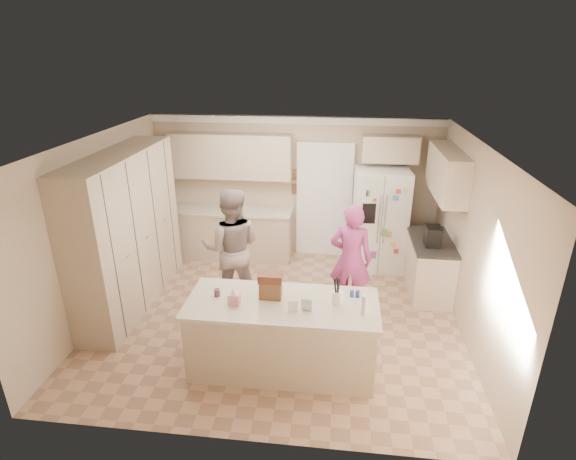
# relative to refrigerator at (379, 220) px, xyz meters

# --- Properties ---
(floor) EXTENTS (5.20, 4.60, 0.02)m
(floor) POSITION_rel_refrigerator_xyz_m (-1.54, -1.83, -0.91)
(floor) COLOR tan
(floor) RESTS_ON ground
(ceiling) EXTENTS (5.20, 4.60, 0.02)m
(ceiling) POSITION_rel_refrigerator_xyz_m (-1.54, -1.83, 1.71)
(ceiling) COLOR white
(ceiling) RESTS_ON wall_back
(wall_back) EXTENTS (5.20, 0.02, 2.60)m
(wall_back) POSITION_rel_refrigerator_xyz_m (-1.54, 0.48, 0.40)
(wall_back) COLOR #C6B094
(wall_back) RESTS_ON ground
(wall_front) EXTENTS (5.20, 0.02, 2.60)m
(wall_front) POSITION_rel_refrigerator_xyz_m (-1.54, -4.14, 0.40)
(wall_front) COLOR #C6B094
(wall_front) RESTS_ON ground
(wall_left) EXTENTS (0.02, 4.60, 2.60)m
(wall_left) POSITION_rel_refrigerator_xyz_m (-4.15, -1.83, 0.40)
(wall_left) COLOR #C6B094
(wall_left) RESTS_ON ground
(wall_right) EXTENTS (0.02, 4.60, 2.60)m
(wall_right) POSITION_rel_refrigerator_xyz_m (1.07, -1.83, 0.40)
(wall_right) COLOR #C6B094
(wall_right) RESTS_ON ground
(crown_back) EXTENTS (5.20, 0.08, 0.12)m
(crown_back) POSITION_rel_refrigerator_xyz_m (-1.54, 0.43, 1.63)
(crown_back) COLOR white
(crown_back) RESTS_ON wall_back
(pantry_bank) EXTENTS (0.60, 2.60, 2.35)m
(pantry_bank) POSITION_rel_refrigerator_xyz_m (-3.84, -1.63, 0.28)
(pantry_bank) COLOR #C5B19A
(pantry_bank) RESTS_ON floor
(back_base_cab) EXTENTS (2.20, 0.60, 0.88)m
(back_base_cab) POSITION_rel_refrigerator_xyz_m (-2.69, 0.17, -0.46)
(back_base_cab) COLOR #C5B19A
(back_base_cab) RESTS_ON floor
(back_countertop) EXTENTS (2.24, 0.63, 0.04)m
(back_countertop) POSITION_rel_refrigerator_xyz_m (-2.69, 0.16, 0.00)
(back_countertop) COLOR beige
(back_countertop) RESTS_ON back_base_cab
(back_upper_cab) EXTENTS (2.20, 0.35, 0.80)m
(back_upper_cab) POSITION_rel_refrigerator_xyz_m (-2.69, 0.29, 1.00)
(back_upper_cab) COLOR #C5B19A
(back_upper_cab) RESTS_ON wall_back
(doorway_opening) EXTENTS (0.90, 0.06, 2.10)m
(doorway_opening) POSITION_rel_refrigerator_xyz_m (-0.99, 0.45, 0.15)
(doorway_opening) COLOR black
(doorway_opening) RESTS_ON floor
(doorway_casing) EXTENTS (1.02, 0.03, 2.22)m
(doorway_casing) POSITION_rel_refrigerator_xyz_m (-0.99, 0.41, 0.15)
(doorway_casing) COLOR white
(doorway_casing) RESTS_ON floor
(wall_frame_upper) EXTENTS (0.15, 0.02, 0.20)m
(wall_frame_upper) POSITION_rel_refrigerator_xyz_m (-1.52, 0.44, 0.65)
(wall_frame_upper) COLOR brown
(wall_frame_upper) RESTS_ON wall_back
(wall_frame_lower) EXTENTS (0.15, 0.02, 0.20)m
(wall_frame_lower) POSITION_rel_refrigerator_xyz_m (-1.52, 0.44, 0.38)
(wall_frame_lower) COLOR brown
(wall_frame_lower) RESTS_ON wall_back
(refrigerator) EXTENTS (0.94, 0.76, 1.80)m
(refrigerator) POSITION_rel_refrigerator_xyz_m (0.00, 0.00, 0.00)
(refrigerator) COLOR white
(refrigerator) RESTS_ON floor
(fridge_seam) EXTENTS (0.02, 0.02, 1.78)m
(fridge_seam) POSITION_rel_refrigerator_xyz_m (0.00, -0.35, 0.00)
(fridge_seam) COLOR gray
(fridge_seam) RESTS_ON refrigerator
(fridge_dispenser) EXTENTS (0.22, 0.03, 0.35)m
(fridge_dispenser) POSITION_rel_refrigerator_xyz_m (-0.22, -0.37, 0.25)
(fridge_dispenser) COLOR black
(fridge_dispenser) RESTS_ON refrigerator
(fridge_handle_l) EXTENTS (0.02, 0.02, 0.85)m
(fridge_handle_l) POSITION_rel_refrigerator_xyz_m (-0.05, -0.37, 0.15)
(fridge_handle_l) COLOR silver
(fridge_handle_l) RESTS_ON refrigerator
(fridge_handle_r) EXTENTS (0.02, 0.02, 0.85)m
(fridge_handle_r) POSITION_rel_refrigerator_xyz_m (0.05, -0.37, 0.15)
(fridge_handle_r) COLOR silver
(fridge_handle_r) RESTS_ON refrigerator
(over_fridge_cab) EXTENTS (0.95, 0.35, 0.45)m
(over_fridge_cab) POSITION_rel_refrigerator_xyz_m (0.11, 0.29, 1.20)
(over_fridge_cab) COLOR #C5B19A
(over_fridge_cab) RESTS_ON wall_back
(right_base_cab) EXTENTS (0.60, 1.20, 0.88)m
(right_base_cab) POSITION_rel_refrigerator_xyz_m (0.76, -0.83, -0.46)
(right_base_cab) COLOR #C5B19A
(right_base_cab) RESTS_ON floor
(right_countertop) EXTENTS (0.63, 1.24, 0.04)m
(right_countertop) POSITION_rel_refrigerator_xyz_m (0.75, -0.83, 0.00)
(right_countertop) COLOR #2D2B28
(right_countertop) RESTS_ON right_base_cab
(right_upper_cab) EXTENTS (0.35, 1.50, 0.70)m
(right_upper_cab) POSITION_rel_refrigerator_xyz_m (0.88, -0.63, 1.05)
(right_upper_cab) COLOR #C5B19A
(right_upper_cab) RESTS_ON wall_right
(coffee_maker) EXTENTS (0.22, 0.28, 0.30)m
(coffee_maker) POSITION_rel_refrigerator_xyz_m (0.71, -1.03, 0.17)
(coffee_maker) COLOR black
(coffee_maker) RESTS_ON right_countertop
(island_base) EXTENTS (2.20, 0.90, 0.88)m
(island_base) POSITION_rel_refrigerator_xyz_m (-1.34, -2.93, -0.46)
(island_base) COLOR #C5B19A
(island_base) RESTS_ON floor
(island_top) EXTENTS (2.28, 0.96, 0.05)m
(island_top) POSITION_rel_refrigerator_xyz_m (-1.34, -2.93, 0.00)
(island_top) COLOR beige
(island_top) RESTS_ON island_base
(utensil_crock) EXTENTS (0.13, 0.13, 0.15)m
(utensil_crock) POSITION_rel_refrigerator_xyz_m (-0.69, -2.88, 0.10)
(utensil_crock) COLOR white
(utensil_crock) RESTS_ON island_top
(tissue_box) EXTENTS (0.13, 0.13, 0.14)m
(tissue_box) POSITION_rel_refrigerator_xyz_m (-1.89, -3.03, 0.10)
(tissue_box) COLOR pink
(tissue_box) RESTS_ON island_top
(tissue_plume) EXTENTS (0.08, 0.08, 0.08)m
(tissue_plume) POSITION_rel_refrigerator_xyz_m (-1.89, -3.03, 0.20)
(tissue_plume) COLOR white
(tissue_plume) RESTS_ON tissue_box
(dollhouse_body) EXTENTS (0.26, 0.18, 0.22)m
(dollhouse_body) POSITION_rel_refrigerator_xyz_m (-1.49, -2.83, 0.14)
(dollhouse_body) COLOR brown
(dollhouse_body) RESTS_ON island_top
(dollhouse_roof) EXTENTS (0.28, 0.20, 0.10)m
(dollhouse_roof) POSITION_rel_refrigerator_xyz_m (-1.49, -2.83, 0.30)
(dollhouse_roof) COLOR #592D1E
(dollhouse_roof) RESTS_ON dollhouse_body
(jam_jar) EXTENTS (0.07, 0.07, 0.09)m
(jam_jar) POSITION_rel_refrigerator_xyz_m (-2.14, -2.88, 0.07)
(jam_jar) COLOR #59263F
(jam_jar) RESTS_ON island_top
(greeting_card_a) EXTENTS (0.12, 0.06, 0.16)m
(greeting_card_a) POSITION_rel_refrigerator_xyz_m (-1.19, -3.13, 0.11)
(greeting_card_a) COLOR white
(greeting_card_a) RESTS_ON island_top
(greeting_card_b) EXTENTS (0.12, 0.05, 0.16)m
(greeting_card_b) POSITION_rel_refrigerator_xyz_m (-1.04, -3.08, 0.11)
(greeting_card_b) COLOR silver
(greeting_card_b) RESTS_ON island_top
(water_bottle) EXTENTS (0.07, 0.07, 0.24)m
(water_bottle) POSITION_rel_refrigerator_xyz_m (-0.39, -3.08, 0.14)
(water_bottle) COLOR silver
(water_bottle) RESTS_ON island_top
(shaker_salt) EXTENTS (0.05, 0.05, 0.09)m
(shaker_salt) POSITION_rel_refrigerator_xyz_m (-0.52, -2.71, 0.07)
(shaker_salt) COLOR #343E9D
(shaker_salt) RESTS_ON island_top
(shaker_pepper) EXTENTS (0.05, 0.05, 0.09)m
(shaker_pepper) POSITION_rel_refrigerator_xyz_m (-0.45, -2.71, 0.07)
(shaker_pepper) COLOR #343E9D
(shaker_pepper) RESTS_ON island_top
(teen_boy) EXTENTS (0.98, 0.80, 1.86)m
(teen_boy) POSITION_rel_refrigerator_xyz_m (-2.29, -1.52, 0.03)
(teen_boy) COLOR gray
(teen_boy) RESTS_ON floor
(teen_girl) EXTENTS (0.66, 0.46, 1.70)m
(teen_girl) POSITION_rel_refrigerator_xyz_m (-0.52, -1.54, -0.05)
(teen_girl) COLOR #A83373
(teen_girl) RESTS_ON floor
(fridge_magnets) EXTENTS (0.76, 0.02, 1.44)m
(fridge_magnets) POSITION_rel_refrigerator_xyz_m (0.00, -0.36, 0.00)
(fridge_magnets) COLOR tan
(fridge_magnets) RESTS_ON refrigerator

